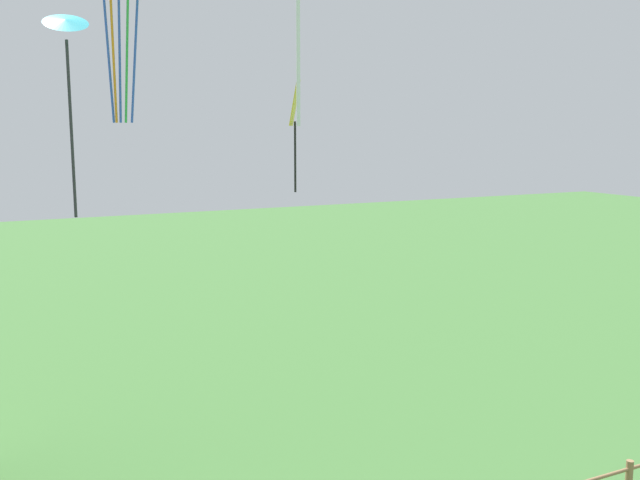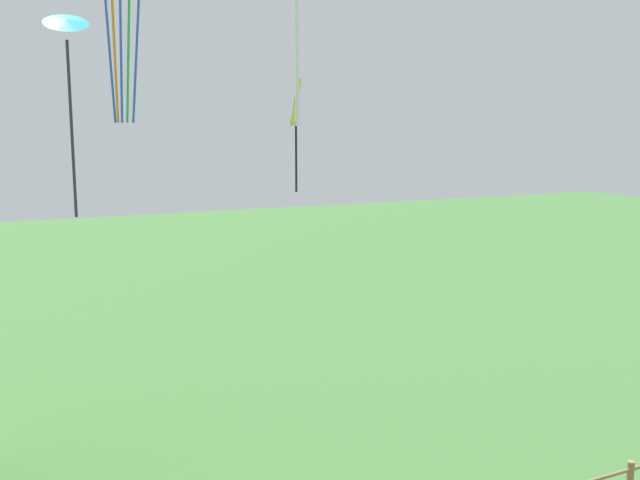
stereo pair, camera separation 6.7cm
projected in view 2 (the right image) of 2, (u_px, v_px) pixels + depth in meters
The scene contains 2 objects.
kite_cyan_delta at pixel (67, 44), 11.54m from camera, with size 0.79×0.73×3.38m.
kite_yellow_diamond at pixel (296, 113), 15.76m from camera, with size 0.54×0.75×2.50m.
Camera 2 is at (-5.27, -1.85, 7.38)m, focal length 40.00 mm.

